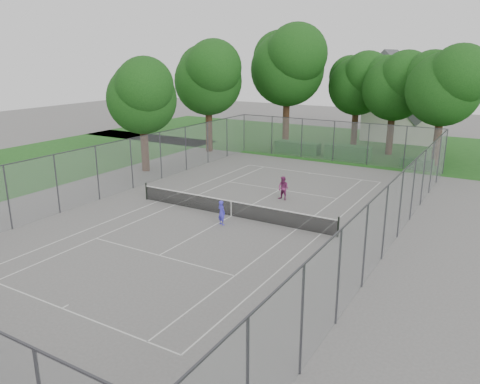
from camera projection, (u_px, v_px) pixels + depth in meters
The scene contains 17 objects.
ground at pixel (231, 216), 26.98m from camera, with size 120.00×120.00×0.00m, color #64615F.
grass_far at pixel (362, 145), 48.46m from camera, with size 60.00×20.00×0.00m, color #1B4E16.
court_markings at pixel (231, 216), 26.98m from camera, with size 11.03×23.83×0.01m.
tennis_net at pixel (231, 208), 26.84m from camera, with size 12.87×0.10×1.10m.
perimeter_fence at pixel (231, 186), 26.47m from camera, with size 18.08×34.08×3.52m.
tree_far_left at pixel (288, 63), 45.60m from camera, with size 8.29×7.57×11.92m.
tree_far_midleft at pixel (358, 81), 45.78m from camera, with size 6.52×5.96×9.38m.
tree_far_midright at pixel (395, 84), 41.87m from camera, with size 6.55×5.98×9.41m.
tree_far_right at pixel (445, 83), 37.49m from camera, with size 6.85×6.26×9.85m.
tree_side_back at pixel (208, 75), 43.08m from camera, with size 7.22×6.59×10.37m.
tree_side_front at pixel (142, 93), 35.79m from camera, with size 6.20×5.66×8.91m.
hedge_left at pixel (297, 148), 44.12m from camera, with size 4.25×1.28×1.06m, color #194F1C.
hedge_mid at pixel (348, 153), 41.40m from camera, with size 4.01×1.15×1.26m, color #194F1C.
hedge_right at pixel (417, 163), 38.39m from camera, with size 2.59×0.95×0.78m, color #194F1C.
house at pixel (405, 104), 50.28m from camera, with size 7.64×5.92×9.51m.
girl_player at pixel (222, 213), 25.46m from camera, with size 0.50×0.33×1.38m, color #3E37CF.
woman_player at pixel (283, 188), 29.81m from camera, with size 0.75×0.58×1.54m, color #7D295F.
Camera 1 is at (13.40, -21.69, 8.95)m, focal length 35.00 mm.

